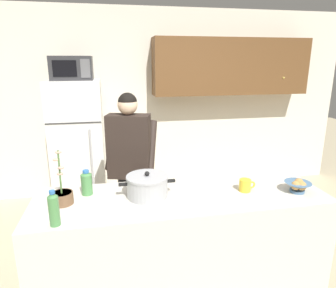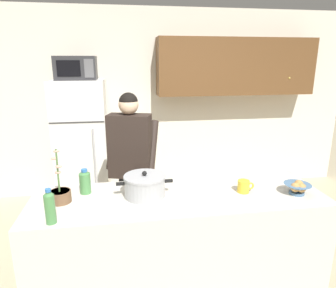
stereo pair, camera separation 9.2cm
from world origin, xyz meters
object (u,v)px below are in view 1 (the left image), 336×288
microwave (72,68)px  cooking_pot (147,186)px  person_near_pot (130,155)px  refrigerator (79,146)px  bottle_near_edge (54,209)px  bread_bowl (298,186)px  bottle_mid_counter (87,183)px  potted_orchid (62,196)px  coffee_mug (245,185)px

microwave → cooking_pot: bearing=-69.7°
person_near_pot → cooking_pot: person_near_pot is taller
refrigerator → bottle_near_edge: bearing=-88.4°
bread_bowl → person_near_pot: bearing=142.5°
refrigerator → bottle_mid_counter: 1.72m
potted_orchid → microwave: bearing=92.0°
bottle_mid_counter → coffee_mug: bearing=-8.2°
person_near_pot → potted_orchid: 0.95m
bottle_near_edge → bottle_mid_counter: 0.45m
cooking_pot → potted_orchid: bearing=-179.5°
cooking_pot → bottle_near_edge: 0.68m
person_near_pot → potted_orchid: (-0.53, -0.79, -0.02)m
refrigerator → microwave: (0.00, -0.02, 0.98)m
cooking_pot → potted_orchid: 0.60m
refrigerator → bread_bowl: 2.68m
refrigerator → cooking_pot: bearing=-69.9°
coffee_mug → potted_orchid: size_ratio=0.33×
bread_bowl → bottle_mid_counter: bearing=170.3°
microwave → potted_orchid: size_ratio=1.23×
cooking_pot → potted_orchid: (-0.60, -0.01, -0.02)m
person_near_pot → coffee_mug: bearing=-45.1°
bread_bowl → coffee_mug: bearing=165.8°
cooking_pot → bread_bowl: size_ratio=2.09×
refrigerator → microwave: 0.98m
cooking_pot → coffee_mug: 0.76m
bread_bowl → potted_orchid: 1.75m
coffee_mug → bottle_mid_counter: bottle_mid_counter is taller
coffee_mug → refrigerator: bearing=127.3°
refrigerator → bread_bowl: bearing=-47.4°
coffee_mug → bottle_mid_counter: (-1.20, 0.17, 0.05)m
person_near_pot → cooking_pot: bearing=-84.4°
person_near_pot → bottle_mid_counter: bearing=-118.9°
refrigerator → potted_orchid: 1.83m
coffee_mug → bread_bowl: (0.39, -0.10, 0.00)m
microwave → bottle_near_edge: (0.06, -2.09, -0.78)m
microwave → bottle_near_edge: 2.24m
cooking_pot → bottle_near_edge: bearing=-154.0°
refrigerator → potted_orchid: (0.06, -1.83, 0.14)m
person_near_pot → cooking_pot: size_ratio=3.84×
person_near_pot → bread_bowl: size_ratio=8.02×
potted_orchid → cooking_pot: bearing=0.5°
bottle_near_edge → coffee_mug: bearing=10.2°
person_near_pot → bread_bowl: bearing=-37.5°
refrigerator → person_near_pot: 1.20m
refrigerator → bread_bowl: refrigerator is taller
microwave → bread_bowl: (1.81, -1.95, -0.84)m
coffee_mug → bottle_near_edge: bottle_near_edge is taller
bread_bowl → bottle_near_edge: 1.76m
coffee_mug → potted_orchid: potted_orchid is taller
coffee_mug → bread_bowl: bearing=-14.2°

